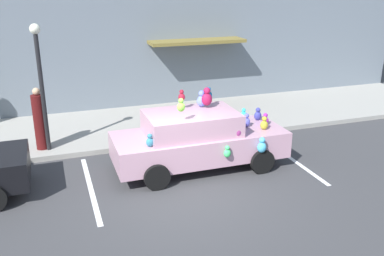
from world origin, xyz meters
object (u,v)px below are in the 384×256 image
Objects in this scene: plush_covered_car at (198,139)px; teddy_bear_on_sidewalk at (148,125)px; pedestrian_near_shopfront at (40,121)px; street_lamp_post at (40,74)px.

teddy_bear_on_sidewalk is at bearing 109.00° from plush_covered_car.
pedestrian_near_shopfront is (-3.10, 0.07, 0.45)m from teddy_bear_on_sidewalk.
plush_covered_car is at bearing -31.22° from pedestrian_near_shopfront.
plush_covered_car is 2.52× the size of pedestrian_near_shopfront.
plush_covered_car is 2.43m from teddy_bear_on_sidewalk.
teddy_bear_on_sidewalk is at bearing 1.48° from street_lamp_post.
plush_covered_car is at bearing -71.00° from teddy_bear_on_sidewalk.
plush_covered_car is 1.28× the size of street_lamp_post.
pedestrian_near_shopfront is at bearing 137.95° from street_lamp_post.
plush_covered_car reaches higher than pedestrian_near_shopfront.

